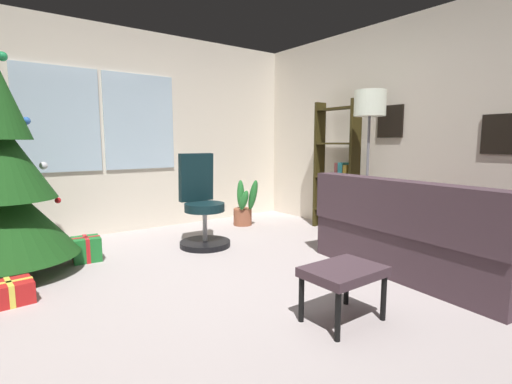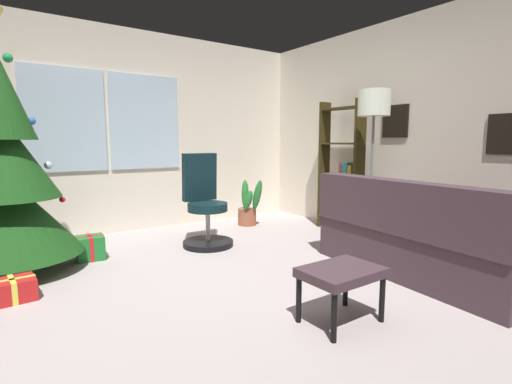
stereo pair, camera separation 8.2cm
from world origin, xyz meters
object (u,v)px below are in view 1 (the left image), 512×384
office_chair (202,211)px  bookshelf (337,174)px  footstool (343,275)px  potted_plant (244,208)px  gift_box_green (86,249)px  gift_box_red (10,293)px  holiday_tree (4,187)px  floor_lamp (370,115)px  couch (440,241)px

office_chair → bookshelf: bearing=-11.7°
footstool → office_chair: (0.15, 2.15, 0.09)m
office_chair → potted_plant: 1.12m
office_chair → gift_box_green: bearing=171.1°
gift_box_red → gift_box_green: size_ratio=1.16×
gift_box_red → gift_box_green: bearing=46.6°
footstool → office_chair: 2.16m
holiday_tree → floor_lamp: bearing=-19.6°
gift_box_green → gift_box_red: bearing=-133.4°
bookshelf → potted_plant: 1.34m
gift_box_red → floor_lamp: floor_lamp is taller
office_chair → bookshelf: 1.86m
gift_box_green → bookshelf: bookshelf is taller
gift_box_red → bookshelf: (3.66, 0.17, 0.66)m
couch → holiday_tree: 3.80m
footstool → potted_plant: (1.11, 2.71, -0.06)m
holiday_tree → potted_plant: bearing=8.1°
couch → bookshelf: bookshelf is taller
holiday_tree → office_chair: bearing=-5.2°
gift_box_red → potted_plant: (2.83, 1.10, 0.17)m
bookshelf → office_chair: bearing=168.3°
couch → gift_box_green: (-2.42, 2.24, -0.17)m
footstool → office_chair: bearing=85.9°
gift_box_green → office_chair: office_chair is taller
floor_lamp → gift_box_green: bearing=156.0°
office_chair → footstool: bearing=-94.1°
potted_plant → couch: bearing=-84.0°
couch → office_chair: (-1.24, 2.06, 0.11)m
couch → holiday_tree: holiday_tree is taller
gift_box_green → bookshelf: (2.97, -0.56, 0.62)m
gift_box_red → floor_lamp: bearing=-8.2°
bookshelf → floor_lamp: bearing=-110.1°
couch → office_chair: size_ratio=1.93×
holiday_tree → gift_box_green: (0.63, 0.02, -0.66)m
footstool → couch: bearing=3.8°
potted_plant → footstool: bearing=-112.4°
couch → holiday_tree: bearing=143.9°
footstool → holiday_tree: size_ratio=0.22×
bookshelf → footstool: bearing=-137.5°
bookshelf → floor_lamp: size_ratio=0.98×
potted_plant → bookshelf: bearing=-48.2°
couch → footstool: size_ratio=3.96×
couch → bookshelf: size_ratio=1.18×
footstool → potted_plant: bearing=67.6°
footstool → gift_box_green: footstool is taller
gift_box_green → holiday_tree: bearing=-178.0°
office_chair → floor_lamp: (1.55, -1.03, 1.06)m
holiday_tree → gift_box_red: 0.99m
couch → bookshelf: 1.83m
couch → holiday_tree: (-3.05, 2.22, 0.48)m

